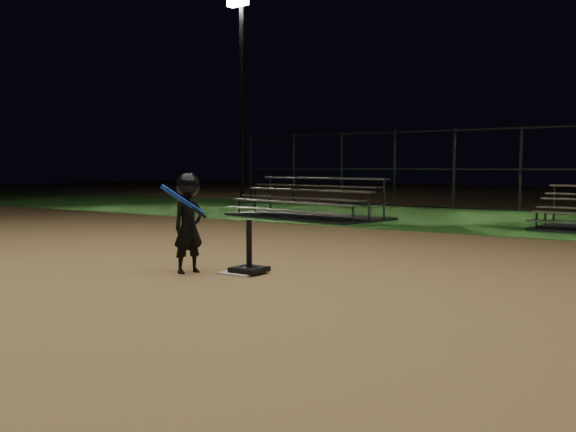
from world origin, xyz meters
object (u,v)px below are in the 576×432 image
object	(u,v)px
home_plate	(242,273)
bleacher_left	(306,210)
batting_tee	(249,263)
light_pole_left	(241,81)
child_batter	(188,220)

from	to	relation	value
home_plate	bleacher_left	bearing A→B (deg)	117.66
batting_tee	light_pole_left	distance (m)	19.78
child_batter	light_pole_left	bearing A→B (deg)	53.23
batting_tee	child_batter	bearing A→B (deg)	-151.15
home_plate	bleacher_left	distance (m)	8.60
batting_tee	child_batter	size ratio (longest dim) A/B	0.52
light_pole_left	home_plate	bearing A→B (deg)	-51.23
child_batter	bleacher_left	distance (m)	8.65
child_batter	home_plate	bearing A→B (deg)	-44.07
batting_tee	light_pole_left	xyz separation A→B (m)	(-12.08, 14.91, 4.81)
home_plate	light_pole_left	distance (m)	19.79
bleacher_left	light_pole_left	xyz separation A→B (m)	(-8.01, 7.33, 4.73)
home_plate	light_pole_left	size ratio (longest dim) A/B	0.05
batting_tee	light_pole_left	size ratio (longest dim) A/B	0.08
home_plate	child_batter	size ratio (longest dim) A/B	0.36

